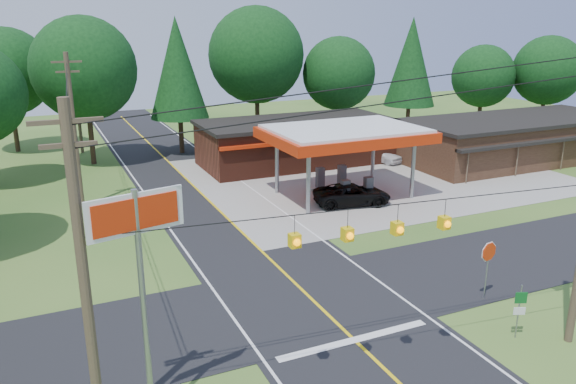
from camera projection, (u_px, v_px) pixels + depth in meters
name	position (u px, v px, depth m)	size (l,w,h in m)	color
ground	(312.00, 300.00, 24.73)	(120.00, 120.00, 0.00)	#366122
main_highway	(312.00, 300.00, 24.73)	(8.00, 120.00, 0.02)	black
cross_road	(312.00, 300.00, 24.73)	(70.00, 7.00, 0.02)	black
lane_center_yellow	(312.00, 300.00, 24.72)	(0.15, 110.00, 0.00)	yellow
gas_canopy	(345.00, 136.00, 38.37)	(10.60, 7.40, 4.88)	gray
convenience_store	(296.00, 141.00, 48.15)	(16.40, 7.55, 3.80)	#542518
strip_building	(515.00, 139.00, 49.17)	(20.40, 8.75, 3.80)	#3A2418
utility_pole_near_left	(84.00, 276.00, 15.10)	(1.80, 0.30, 10.00)	#473828
utility_pole_far_left	(74.00, 129.00, 35.74)	(1.80, 0.30, 10.00)	#473828
utility_pole_north	(77.00, 102.00, 51.27)	(0.30, 0.30, 9.50)	#473828
overhead_beacons	(374.00, 210.00, 17.30)	(17.04, 2.04, 1.03)	black
treeline_backdrop	(184.00, 79.00, 43.79)	(70.27, 51.59, 13.30)	#332316
suv_car	(352.00, 195.00, 37.42)	(5.14, 5.14, 1.43)	black
sedan_car	(382.00, 155.00, 48.86)	(3.83, 3.83, 1.30)	white
big_stop_sign	(139.00, 253.00, 15.57)	(2.72, 0.68, 7.45)	gray
octagonal_stop_sign	(488.00, 256.00, 24.28)	(0.93, 0.18, 2.71)	gray
route_sign_post	(520.00, 307.00, 21.39)	(0.44, 0.20, 2.25)	gray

